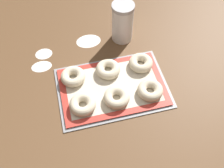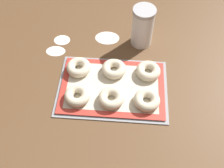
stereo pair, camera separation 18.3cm
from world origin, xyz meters
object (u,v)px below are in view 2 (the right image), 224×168
at_px(bagel_back_center, 113,69).
at_px(bagel_back_right, 148,71).
at_px(bagel_front_left, 77,96).
at_px(bagel_front_right, 147,100).
at_px(baking_tray, 112,88).
at_px(bagel_back_left, 79,67).
at_px(flour_canister, 143,27).
at_px(bagel_front_center, 111,98).

relative_size(bagel_back_center, bagel_back_right, 1.00).
bearing_deg(bagel_back_center, bagel_front_left, -132.89).
bearing_deg(bagel_back_right, bagel_front_right, -92.36).
distance_m(baking_tray, bagel_back_left, 0.16).
bearing_deg(bagel_front_left, bagel_back_center, 47.11).
height_order(bagel_back_center, flour_canister, flour_canister).
bearing_deg(bagel_front_right, bagel_front_left, 179.86).
bearing_deg(flour_canister, bagel_back_right, -80.86).
height_order(bagel_back_center, bagel_back_right, same).
bearing_deg(bagel_front_left, bagel_front_center, -0.60).
height_order(bagel_front_left, bagel_front_center, same).
height_order(bagel_front_center, bagel_back_left, same).
xyz_separation_m(baking_tray, bagel_front_left, (-0.13, -0.06, 0.02)).
bearing_deg(bagel_back_right, bagel_front_left, -152.94).
distance_m(bagel_back_center, bagel_back_right, 0.14).
bearing_deg(bagel_back_left, baking_tray, -26.92).
bearing_deg(bagel_back_left, bagel_back_center, 1.10).
xyz_separation_m(bagel_front_right, bagel_back_left, (-0.28, 0.14, 0.00)).
height_order(bagel_front_center, bagel_front_right, same).
distance_m(bagel_back_center, flour_canister, 0.23).
relative_size(bagel_back_left, bagel_back_right, 1.00).
distance_m(baking_tray, bagel_back_center, 0.08).
bearing_deg(bagel_back_left, bagel_front_right, -26.03).
distance_m(bagel_front_center, bagel_back_left, 0.20).
bearing_deg(flour_canister, bagel_back_left, -143.31).
bearing_deg(bagel_back_right, bagel_back_left, -179.52).
height_order(bagel_front_left, bagel_back_right, same).
relative_size(bagel_back_left, bagel_back_center, 1.00).
bearing_deg(flour_canister, baking_tray, -113.09).
height_order(bagel_front_right, bagel_back_right, same).
distance_m(bagel_front_left, bagel_back_center, 0.19).
bearing_deg(bagel_front_right, flour_canister, 94.29).
height_order(baking_tray, bagel_back_left, bagel_back_left).
xyz_separation_m(bagel_front_left, bagel_back_center, (0.13, 0.14, 0.00)).
distance_m(bagel_front_left, bagel_front_right, 0.26).
xyz_separation_m(bagel_back_center, flour_canister, (0.11, 0.19, 0.06)).
xyz_separation_m(baking_tray, bagel_front_center, (0.00, -0.06, 0.02)).
relative_size(baking_tray, bagel_front_left, 4.37).
height_order(bagel_front_right, flour_canister, flour_canister).
bearing_deg(bagel_back_left, bagel_front_left, -83.81).
distance_m(baking_tray, flour_canister, 0.30).
distance_m(bagel_front_right, flour_canister, 0.33).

